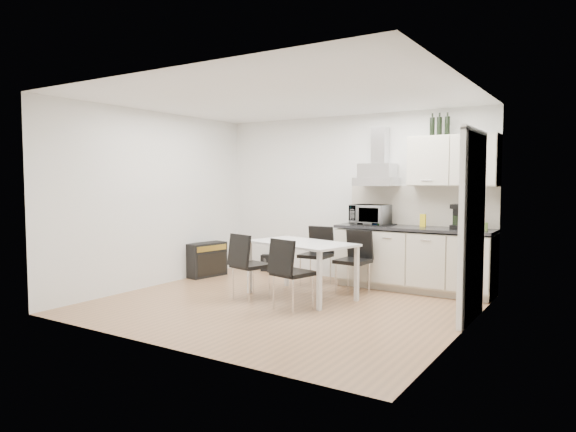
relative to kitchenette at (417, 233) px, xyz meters
The scene contains 15 objects.
ground 2.26m from the kitchenette, 124.27° to the right, with size 4.50×4.50×0.00m, color #A2764F.
wall_back 1.30m from the kitchenette, 167.35° to the left, with size 4.50×0.10×2.60m, color white.
wall_front 3.95m from the kitchenette, 107.56° to the right, with size 4.50×0.10×2.60m, color white.
wall_left 3.87m from the kitchenette, 153.19° to the right, with size 0.10×4.00×2.60m, color white.
wall_right 2.09m from the kitchenette, 58.38° to the right, with size 0.10×4.00×2.60m, color white.
ceiling 2.75m from the kitchenette, 124.27° to the right, with size 4.50×4.50×0.00m, color white.
doorway 1.58m from the kitchenette, 49.05° to the right, with size 0.08×1.04×2.10m, color white.
kitchenette is the anchor object (origin of this frame).
dining_table 1.71m from the kitchenette, 133.92° to the right, with size 1.58×1.14×0.75m.
chair_far_left 1.52m from the kitchenette, 162.57° to the right, with size 0.44×0.50×0.88m, color black, non-canonical shape.
chair_far_right 1.02m from the kitchenette, 137.32° to the right, with size 0.44×0.50×0.88m, color black, non-canonical shape.
chair_near_left 2.42m from the kitchenette, 135.06° to the right, with size 0.44×0.50×0.88m, color black, non-canonical shape.
chair_near_right 2.12m from the kitchenette, 116.13° to the right, with size 0.44×0.50×0.88m, color black, non-canonical shape.
guitar_amp 3.41m from the kitchenette, 166.63° to the right, with size 0.40×0.71×0.56m.
floor_speaker 2.82m from the kitchenette, behind, with size 0.17×0.15×0.28m, color black.
Camera 1 is at (3.52, -5.40, 1.58)m, focal length 32.00 mm.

